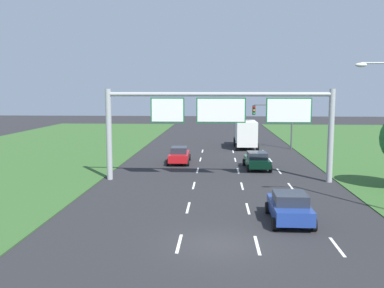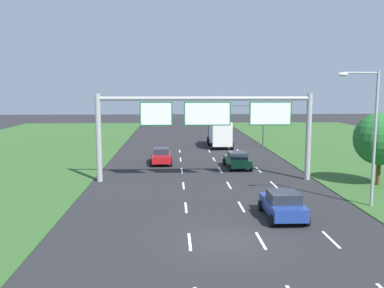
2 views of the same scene
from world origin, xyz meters
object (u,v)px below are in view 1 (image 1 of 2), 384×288
object	(u,v)px
box_truck	(245,133)
traffic_light_mast	(276,116)
car_near_red	(290,207)
car_lead_silver	(257,160)
sign_gantry	(222,116)
car_mid_lane	(179,155)

from	to	relation	value
box_truck	traffic_light_mast	xyz separation A→B (m)	(3.46, -0.84, 2.11)
car_near_red	box_truck	distance (m)	29.83
car_lead_silver	sign_gantry	size ratio (longest dim) A/B	0.26
car_lead_silver	box_truck	xyz separation A→B (m)	(-0.11, 14.28, 0.99)
car_near_red	traffic_light_mast	xyz separation A→B (m)	(3.06, 28.97, 3.07)
car_near_red	car_lead_silver	distance (m)	15.54
sign_gantry	car_mid_lane	bearing A→B (deg)	116.93
sign_gantry	traffic_light_mast	xyz separation A→B (m)	(6.49, 18.75, -1.08)
box_truck	traffic_light_mast	world-z (taller)	traffic_light_mast
car_mid_lane	traffic_light_mast	size ratio (longest dim) A/B	0.79
car_mid_lane	car_near_red	bearing A→B (deg)	-69.01
traffic_light_mast	car_lead_silver	bearing A→B (deg)	-104.01
car_near_red	sign_gantry	world-z (taller)	sign_gantry
box_truck	sign_gantry	bearing A→B (deg)	-99.21
car_lead_silver	car_mid_lane	size ratio (longest dim) A/B	0.99
car_lead_silver	traffic_light_mast	distance (m)	14.19
car_mid_lane	sign_gantry	bearing A→B (deg)	-64.40
car_lead_silver	traffic_light_mast	size ratio (longest dim) A/B	0.79
car_mid_lane	box_truck	distance (m)	13.70
traffic_light_mast	car_near_red	bearing A→B (deg)	-96.03
sign_gantry	car_near_red	bearing A→B (deg)	-71.45
car_near_red	car_mid_lane	size ratio (longest dim) A/B	0.92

